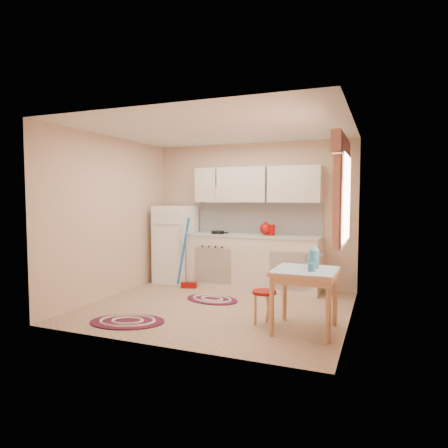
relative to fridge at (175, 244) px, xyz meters
The scene contains 14 objects.
room_shell 2.02m from the fridge, 33.91° to the right, with size 3.64×3.60×2.52m.
fridge is the anchor object (origin of this frame).
broom 0.57m from the fridge, 38.19° to the right, with size 0.28×0.12×1.20m, color blue, non-canonical shape.
base_cabinets 1.50m from the fridge, ahead, with size 2.25×0.60×0.88m, color beige.
countertop 1.49m from the fridge, ahead, with size 2.27×0.62×0.04m, color #B5B2AC.
frying_pan 0.87m from the fridge, ahead, with size 0.23×0.23×0.05m, color black.
red_kettle 1.72m from the fridge, ahead, with size 0.22×0.20×0.22m, color #950905, non-canonical shape.
red_canister 1.81m from the fridge, ahead, with size 0.11×0.11×0.16m, color #950905.
table 3.25m from the fridge, 33.76° to the right, with size 0.72×0.72×0.72m, color tan.
stool 2.84m from the fridge, 38.65° to the right, with size 0.30×0.30×0.42m, color #950905.
coffee_pot 3.24m from the fridge, 31.18° to the right, with size 0.15×0.13×0.29m, color #2C6786, non-canonical shape.
mug 3.36m from the fridge, 34.32° to the right, with size 0.09×0.09×0.10m, color #2C6786.
rug_center 1.62m from the fridge, 39.30° to the right, with size 0.84×0.56×0.02m, color maroon, non-canonical shape.
rug_left 2.47m from the fridge, 75.98° to the right, with size 0.94×0.62×0.02m, color maroon, non-canonical shape.
Camera 1 is at (2.16, -5.14, 1.57)m, focal length 32.00 mm.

